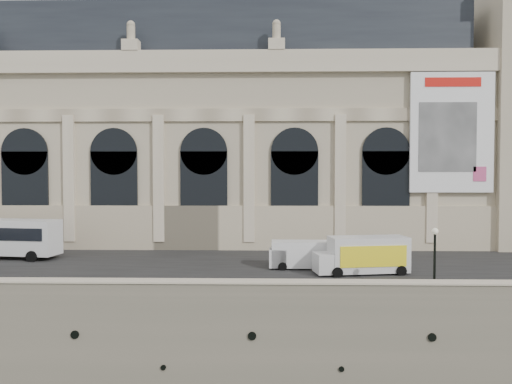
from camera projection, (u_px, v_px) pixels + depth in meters
quay at (245, 258)px, 68.52m from camera, size 160.00×70.00×6.00m
street at (236, 263)px, 47.43m from camera, size 160.00×24.00×0.06m
parapet at (223, 289)px, 34.02m from camera, size 160.00×1.40×1.21m
museum at (197, 133)px, 63.93m from camera, size 69.00×18.70×29.10m
van_c at (298, 255)px, 44.55m from camera, size 5.65×2.43×2.50m
box_truck at (363, 255)px, 42.18m from camera, size 8.17×3.80×3.17m
lamp_right at (435, 260)px, 35.68m from camera, size 0.47×0.47×4.62m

